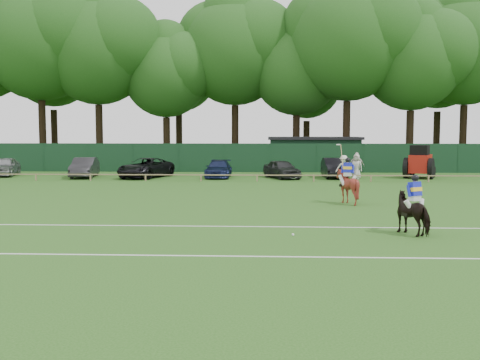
# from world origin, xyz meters

# --- Properties ---
(ground) EXTENTS (160.00, 160.00, 0.00)m
(ground) POSITION_xyz_m (0.00, 0.00, 0.00)
(ground) COLOR #1E4C14
(ground) RESTS_ON ground
(horse_dark) EXTENTS (1.59, 1.89, 1.47)m
(horse_dark) POSITION_xyz_m (6.78, -2.22, 0.73)
(horse_dark) COLOR black
(horse_dark) RESTS_ON ground
(horse_chestnut) EXTENTS (1.80, 1.91, 1.71)m
(horse_chestnut) POSITION_xyz_m (5.64, 5.94, 0.86)
(horse_chestnut) COLOR maroon
(horse_chestnut) RESTS_ON ground
(sedan_silver) EXTENTS (2.68, 4.71, 1.51)m
(sedan_silver) POSITION_xyz_m (-19.14, 21.90, 0.75)
(sedan_silver) COLOR #929496
(sedan_silver) RESTS_ON ground
(sedan_grey) EXTENTS (2.25, 4.81, 1.53)m
(sedan_grey) POSITION_xyz_m (-12.38, 20.90, 0.76)
(sedan_grey) COLOR #2A2A2C
(sedan_grey) RESTS_ON ground
(suv_black) EXTENTS (4.06, 5.90, 1.50)m
(suv_black) POSITION_xyz_m (-7.60, 20.93, 0.75)
(suv_black) COLOR black
(suv_black) RESTS_ON ground
(sedan_navy) EXTENTS (1.87, 4.56, 1.32)m
(sedan_navy) POSITION_xyz_m (-2.01, 21.19, 0.66)
(sedan_navy) COLOR #131B3D
(sedan_navy) RESTS_ON ground
(hatch_grey) EXTENTS (3.16, 4.45, 1.41)m
(hatch_grey) POSITION_xyz_m (2.83, 20.74, 0.70)
(hatch_grey) COLOR #2C2C2E
(hatch_grey) RESTS_ON ground
(estate_black) EXTENTS (1.70, 4.61, 1.51)m
(estate_black) POSITION_xyz_m (6.85, 21.43, 0.75)
(estate_black) COLOR black
(estate_black) RESTS_ON ground
(spectator_left) EXTENTS (1.19, 0.70, 1.82)m
(spectator_left) POSITION_xyz_m (7.26, 19.18, 0.91)
(spectator_left) COLOR silver
(spectator_left) RESTS_ON ground
(spectator_mid) EXTENTS (1.21, 0.61, 1.98)m
(spectator_mid) POSITION_xyz_m (8.39, 20.59, 0.99)
(spectator_mid) COLOR silver
(spectator_mid) RESTS_ON ground
(spectator_right) EXTENTS (1.08, 0.94, 1.86)m
(spectator_right) POSITION_xyz_m (8.34, 20.26, 0.93)
(spectator_right) COLOR beige
(spectator_right) RESTS_ON ground
(rider_dark) EXTENTS (0.86, 0.64, 1.41)m
(rider_dark) POSITION_xyz_m (6.78, -2.23, 1.42)
(rider_dark) COLOR silver
(rider_dark) RESTS_ON ground
(rider_chestnut) EXTENTS (0.92, 0.74, 2.05)m
(rider_chestnut) POSITION_xyz_m (5.63, 5.93, 1.62)
(rider_chestnut) COLOR silver
(rider_chestnut) RESTS_ON ground
(polo_ball) EXTENTS (0.09, 0.09, 0.09)m
(polo_ball) POSITION_xyz_m (2.58, -2.78, 0.04)
(polo_ball) COLOR silver
(polo_ball) RESTS_ON ground
(pitch_lines) EXTENTS (60.00, 5.10, 0.01)m
(pitch_lines) POSITION_xyz_m (0.00, -3.50, 0.01)
(pitch_lines) COLOR silver
(pitch_lines) RESTS_ON ground
(pitch_rail) EXTENTS (62.10, 0.10, 0.50)m
(pitch_rail) POSITION_xyz_m (0.00, 18.00, 0.45)
(pitch_rail) COLOR #997F5B
(pitch_rail) RESTS_ON ground
(perimeter_fence) EXTENTS (92.08, 0.08, 2.50)m
(perimeter_fence) POSITION_xyz_m (0.00, 27.00, 1.25)
(perimeter_fence) COLOR #14351E
(perimeter_fence) RESTS_ON ground
(utility_shed) EXTENTS (8.40, 4.40, 3.04)m
(utility_shed) POSITION_xyz_m (6.00, 30.00, 1.54)
(utility_shed) COLOR #14331E
(utility_shed) RESTS_ON ground
(tree_row) EXTENTS (96.00, 12.00, 21.00)m
(tree_row) POSITION_xyz_m (2.00, 35.00, 0.00)
(tree_row) COLOR #26561C
(tree_row) RESTS_ON ground
(tractor) EXTENTS (3.04, 3.54, 2.51)m
(tractor) POSITION_xyz_m (13.29, 21.35, 1.19)
(tractor) COLOR #AC180F
(tractor) RESTS_ON ground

